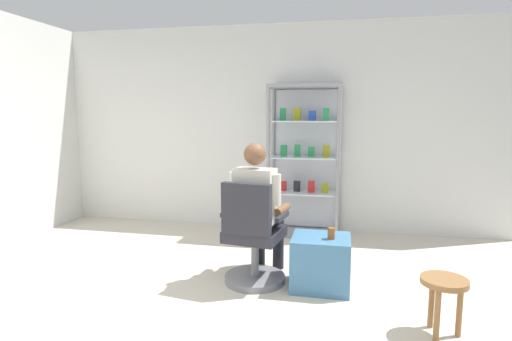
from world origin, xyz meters
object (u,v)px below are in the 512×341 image
(display_cabinet_main, at_px, (304,160))
(tea_glass, at_px, (331,233))
(office_chair, at_px, (253,242))
(storage_crate, at_px, (321,262))
(wooden_stool, at_px, (444,290))
(seated_shopkeeper, at_px, (259,204))

(display_cabinet_main, bearing_deg, tea_glass, -77.13)
(display_cabinet_main, distance_m, office_chair, 1.84)
(display_cabinet_main, bearing_deg, office_chair, -100.03)
(office_chair, relative_size, storage_crate, 1.88)
(tea_glass, bearing_deg, wooden_stool, -36.70)
(seated_shopkeeper, bearing_deg, storage_crate, -11.27)
(office_chair, height_order, storage_crate, office_chair)
(office_chair, xyz_separation_m, tea_glass, (0.70, 0.00, 0.12))
(tea_glass, bearing_deg, office_chair, -179.82)
(seated_shopkeeper, bearing_deg, tea_glass, -13.33)
(office_chair, bearing_deg, tea_glass, 0.18)
(office_chair, relative_size, tea_glass, 9.61)
(display_cabinet_main, relative_size, tea_glass, 19.01)
(display_cabinet_main, relative_size, wooden_stool, 4.57)
(display_cabinet_main, distance_m, storage_crate, 1.85)
(storage_crate, bearing_deg, display_cabinet_main, 100.34)
(display_cabinet_main, xyz_separation_m, wooden_stool, (1.18, -2.31, -0.63))
(seated_shopkeeper, distance_m, wooden_stool, 1.69)
(seated_shopkeeper, relative_size, tea_glass, 12.91)
(tea_glass, distance_m, wooden_stool, 1.00)
(tea_glass, bearing_deg, seated_shopkeeper, 166.67)
(storage_crate, distance_m, tea_glass, 0.30)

